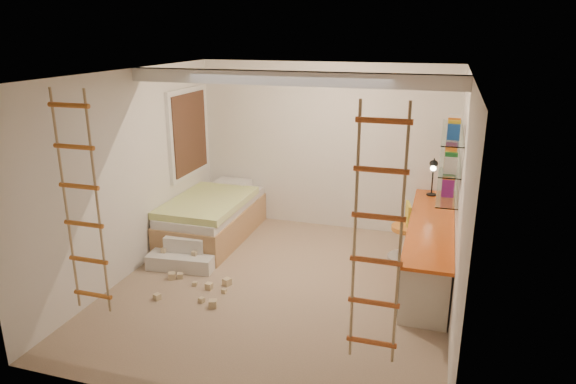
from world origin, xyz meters
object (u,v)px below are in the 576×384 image
(bed, at_px, (213,217))
(play_platform, at_px, (187,252))
(swivel_chair, at_px, (406,240))
(desk, at_px, (429,247))

(bed, distance_m, play_platform, 0.93)
(bed, relative_size, swivel_chair, 2.47)
(bed, bearing_deg, play_platform, -88.12)
(desk, xyz_separation_m, play_platform, (-3.17, -0.55, -0.25))
(play_platform, bearing_deg, swivel_chair, 18.68)
(swivel_chair, height_order, play_platform, swivel_chair)
(desk, relative_size, play_platform, 2.93)
(bed, relative_size, play_platform, 2.09)
(bed, xyz_separation_m, play_platform, (0.03, -0.91, -0.17))
(swivel_chair, distance_m, play_platform, 3.01)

